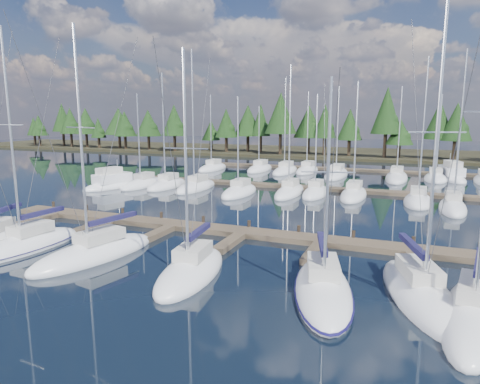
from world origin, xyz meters
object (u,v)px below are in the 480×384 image
at_px(motor_yacht_left, 112,184).
at_px(front_sailboat_3, 191,271).
at_px(main_dock, 241,234).
at_px(front_sailboat_1, 27,245).
at_px(front_sailboat_4, 323,290).
at_px(front_sailboat_6, 474,314).
at_px(front_sailboat_5, 420,293).
at_px(motor_yacht_right, 451,176).
at_px(front_sailboat_2, 95,253).

bearing_deg(motor_yacht_left, front_sailboat_3, -44.31).
relative_size(main_dock, front_sailboat_1, 2.88).
distance_m(main_dock, front_sailboat_4, 11.25).
xyz_separation_m(front_sailboat_1, front_sailboat_6, (27.06, -0.31, 0.02)).
relative_size(front_sailboat_3, front_sailboat_5, 0.88).
distance_m(main_dock, front_sailboat_6, 16.80).
distance_m(front_sailboat_3, motor_yacht_right, 49.38).
distance_m(front_sailboat_1, front_sailboat_5, 24.92).
height_order(front_sailboat_1, motor_yacht_left, front_sailboat_1).
bearing_deg(main_dock, front_sailboat_5, -29.07).
distance_m(front_sailboat_1, front_sailboat_4, 20.28).
xyz_separation_m(front_sailboat_2, motor_yacht_right, (24.00, 45.90, 0.20)).
bearing_deg(front_sailboat_6, main_dock, 149.79).
bearing_deg(front_sailboat_3, front_sailboat_6, -0.32).
relative_size(front_sailboat_5, motor_yacht_right, 1.60).
bearing_deg(motor_yacht_left, front_sailboat_6, -31.41).
height_order(front_sailboat_1, front_sailboat_4, front_sailboat_1).
distance_m(front_sailboat_3, motor_yacht_left, 33.02).
xyz_separation_m(motor_yacht_left, motor_yacht_right, (40.33, 23.41, 0.02)).
distance_m(front_sailboat_6, motor_yacht_left, 44.41).
bearing_deg(front_sailboat_2, front_sailboat_6, -1.73).
height_order(front_sailboat_2, motor_yacht_right, front_sailboat_2).
bearing_deg(front_sailboat_5, front_sailboat_6, -36.20).
distance_m(front_sailboat_3, front_sailboat_5, 12.19).
bearing_deg(front_sailboat_5, front_sailboat_4, -164.01).
bearing_deg(front_sailboat_2, front_sailboat_4, -1.45).
height_order(front_sailboat_2, front_sailboat_4, front_sailboat_2).
bearing_deg(front_sailboat_2, front_sailboat_5, 2.79).
relative_size(front_sailboat_3, motor_yacht_right, 1.41).
bearing_deg(front_sailboat_1, front_sailboat_3, -1.05).
height_order(main_dock, front_sailboat_3, front_sailboat_3).
relative_size(front_sailboat_3, front_sailboat_4, 1.14).
bearing_deg(front_sailboat_5, motor_yacht_left, 148.90).
bearing_deg(front_sailboat_4, motor_yacht_left, 143.69).
distance_m(front_sailboat_6, motor_yacht_right, 46.61).
bearing_deg(front_sailboat_6, motor_yacht_right, 87.01).
height_order(front_sailboat_5, motor_yacht_left, front_sailboat_5).
xyz_separation_m(front_sailboat_1, motor_yacht_left, (-10.84, 22.83, 0.18)).
bearing_deg(front_sailboat_5, main_dock, 150.93).
bearing_deg(front_sailboat_5, front_sailboat_1, -177.05).
bearing_deg(front_sailboat_4, main_dock, 133.40).
xyz_separation_m(front_sailboat_4, front_sailboat_5, (4.60, 1.32, 0.02)).
bearing_deg(main_dock, front_sailboat_6, -30.21).
distance_m(front_sailboat_2, motor_yacht_right, 51.80).
xyz_separation_m(main_dock, motor_yacht_right, (16.95, 38.10, 0.29)).
xyz_separation_m(front_sailboat_5, motor_yacht_left, (-35.72, 21.55, 0.18)).
distance_m(front_sailboat_1, front_sailboat_3, 12.79).
relative_size(main_dock, front_sailboat_6, 2.64).
bearing_deg(front_sailboat_6, front_sailboat_4, 177.66).
height_order(front_sailboat_4, front_sailboat_5, front_sailboat_5).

